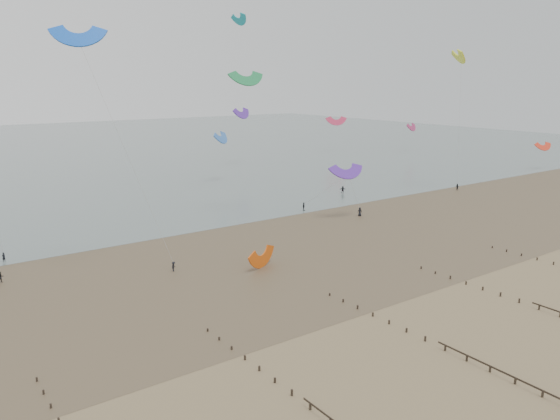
% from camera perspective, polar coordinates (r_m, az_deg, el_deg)
% --- Properties ---
extents(ground, '(500.00, 500.00, 0.00)m').
position_cam_1_polar(ground, '(62.12, 9.74, -13.05)').
color(ground, brown).
rests_on(ground, ground).
extents(sea_and_shore, '(500.00, 665.00, 0.03)m').
position_cam_1_polar(sea_and_shore, '(85.95, -8.80, -5.42)').
color(sea_and_shore, '#475654').
rests_on(sea_and_shore, ground).
extents(kitesurfers, '(108.13, 30.12, 1.85)m').
position_cam_1_polar(kitesurfers, '(113.07, 2.27, -0.27)').
color(kitesurfers, black).
rests_on(kitesurfers, ground).
extents(grounded_kite, '(7.05, 6.40, 3.15)m').
position_cam_1_polar(grounded_kite, '(82.88, -1.86, -5.99)').
color(grounded_kite, '#D8510D').
rests_on(grounded_kite, ground).
extents(kites_airborne, '(253.50, 93.06, 40.56)m').
position_cam_1_polar(kites_airborne, '(129.94, -22.64, 9.92)').
color(kites_airborne, '#D32F55').
rests_on(kites_airborne, ground).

